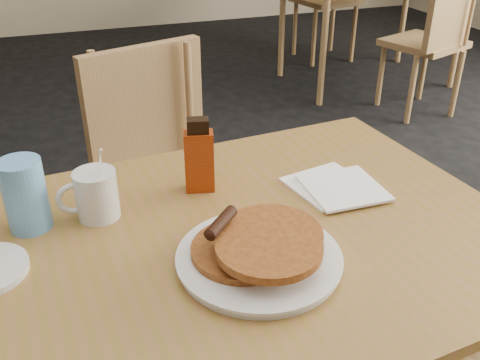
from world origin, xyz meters
name	(u,v)px	position (x,y,z in m)	size (l,w,h in m)	color
main_table	(215,258)	(-0.01, 0.02, 0.71)	(1.29, 0.93, 0.75)	brown
chair_main_far	(156,167)	(0.02, 0.75, 0.54)	(0.52, 0.52, 0.91)	#A6804E
chair_neighbor_near	(436,30)	(1.99, 1.91, 0.56)	(0.53, 0.54, 0.93)	#A6804E
pancake_plate	(259,252)	(0.04, -0.08, 0.77)	(0.30, 0.30, 0.09)	silver
coffee_mug	(95,194)	(-0.21, 0.18, 0.80)	(0.12, 0.08, 0.16)	silver
syrup_bottle	(199,158)	(0.02, 0.21, 0.83)	(0.07, 0.05, 0.17)	#740707
napkin_stack	(336,187)	(0.30, 0.11, 0.76)	(0.20, 0.21, 0.01)	white
blue_tumbler	(25,195)	(-0.33, 0.18, 0.82)	(0.08, 0.08, 0.14)	#5FA1DF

